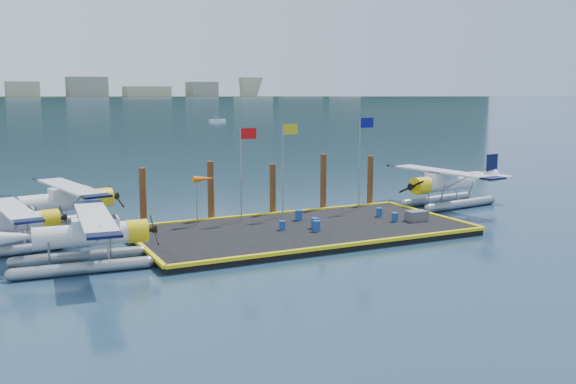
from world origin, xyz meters
The scene contains 24 objects.
ground centered at (0.00, 0.00, 0.00)m, with size 4000.00×4000.00×0.00m, color #19324B.
dock centered at (0.00, 0.00, 0.20)m, with size 20.00×10.00×0.40m, color black.
dock_bumpers centered at (0.00, 0.00, 0.49)m, with size 20.25×10.25×0.18m, color yellow, non-canonical shape.
far_backdrop centered at (239.91, 1737.52, 9.45)m, with size 3050.00×2050.00×810.00m.
seaplane_a centered at (-13.07, -2.01, 1.51)m, with size 8.87×9.78×3.47m.
seaplane_b centered at (-16.56, 3.25, 1.42)m, with size 8.36×9.23×3.26m.
seaplane_c centered at (-13.00, 7.96, 1.61)m, with size 9.59×10.46×3.70m.
seaplane_d centered at (14.21, 3.72, 1.63)m, with size 9.61×10.59×3.75m.
drum_0 centered at (-1.33, 0.03, 0.68)m, with size 0.40×0.40×0.56m, color navy.
drum_1 centered at (0.67, -0.41, 0.72)m, with size 0.46×0.46×0.64m, color navy.
drum_2 centered at (6.29, -0.89, 0.69)m, with size 0.42×0.42×0.59m, color navy.
drum_3 centered at (0.34, -1.24, 0.73)m, with size 0.47×0.47×0.66m, color navy.
drum_4 centered at (6.34, 0.95, 0.70)m, with size 0.42×0.42×0.59m, color navy.
drum_5 centered at (0.90, 2.22, 0.74)m, with size 0.48×0.48×0.67m, color navy.
crate centered at (7.73, -1.29, 0.73)m, with size 1.31×0.88×0.66m, color #535357.
flagpole_red centered at (-2.29, 3.80, 4.40)m, with size 1.14×0.08×6.00m.
flagpole_yellow centered at (0.70, 3.80, 4.51)m, with size 1.14×0.08×6.20m.
flagpole_blue centered at (6.70, 3.80, 4.69)m, with size 1.14×0.08×6.50m.
windsock centered at (-5.03, 3.80, 3.23)m, with size 1.40×0.44×3.12m.
piling_0 centered at (-8.50, 5.40, 2.00)m, with size 0.44×0.44×4.00m, color #452B13.
piling_1 centered at (-4.00, 5.40, 2.10)m, with size 0.44×0.44×4.20m, color #452B13.
piling_2 centered at (0.50, 5.40, 1.90)m, with size 0.44×0.44×3.80m, color #452B13.
piling_3 centered at (4.50, 5.40, 2.15)m, with size 0.44×0.44×4.30m, color #452B13.
piling_4 centered at (8.50, 5.40, 2.00)m, with size 0.44×0.44×4.00m, color #452B13.
Camera 1 is at (-17.80, -34.38, 8.78)m, focal length 40.00 mm.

